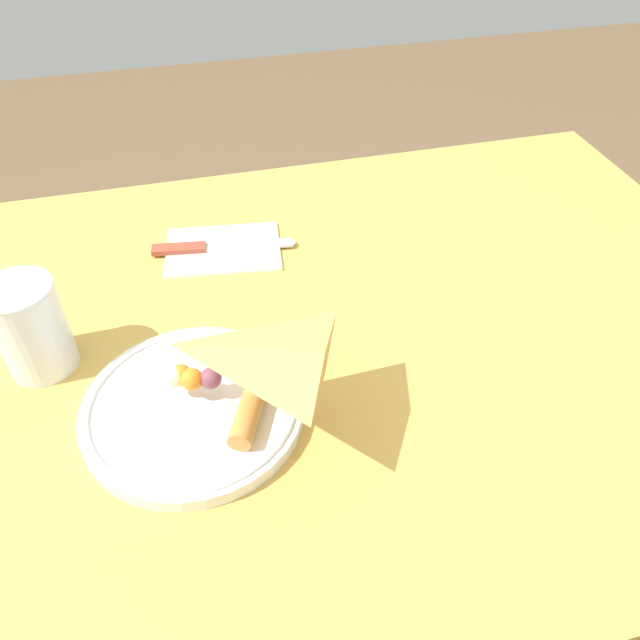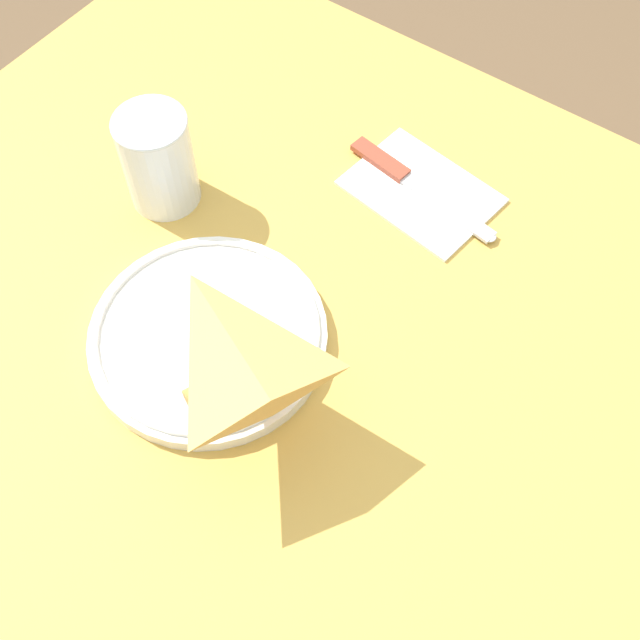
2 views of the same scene
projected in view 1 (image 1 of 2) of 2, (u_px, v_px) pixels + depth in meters
ground_plane at (312, 606)px, 1.25m from camera, size 6.00×6.00×0.00m
dining_table at (308, 394)px, 0.81m from camera, size 1.18×0.79×0.76m
plate_pizza at (193, 404)px, 0.64m from camera, size 0.23×0.23×0.05m
milk_glass at (32, 331)px, 0.67m from camera, size 0.08×0.08×0.11m
napkin_folded at (223, 249)px, 0.86m from camera, size 0.17×0.13×0.00m
butter_knife at (216, 247)px, 0.85m from camera, size 0.20×0.05×0.01m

